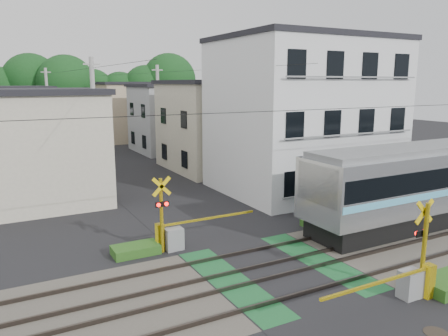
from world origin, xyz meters
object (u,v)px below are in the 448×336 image
apartment_block (303,115)px  pedestrian (96,143)px  crossing_signal_far (171,233)px  manhole_cover (436,333)px  crossing_signal_near (414,276)px

apartment_block → pedestrian: bearing=112.0°
crossing_signal_far → pedestrian: (2.76, 26.46, 0.21)m
crossing_signal_far → pedestrian: crossing_signal_far is taller
manhole_cover → crossing_signal_far: bearing=114.3°
manhole_cover → pedestrian: bearing=92.1°
crossing_signal_near → crossing_signal_far: bearing=125.3°
pedestrian → crossing_signal_far: bearing=74.0°
crossing_signal_near → pedestrian: size_ratio=2.56×
crossing_signal_near → manhole_cover: bearing=-124.1°
crossing_signal_far → apartment_block: (11.09, 5.84, 3.94)m
pedestrian → manhole_cover: 35.46m
crossing_signal_far → apartment_block: apartment_block is taller
pedestrian → manhole_cover: (1.29, -35.43, -0.91)m
crossing_signal_near → apartment_block: (5.91, 13.15, 3.94)m
crossing_signal_near → pedestrian: crossing_signal_near is taller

